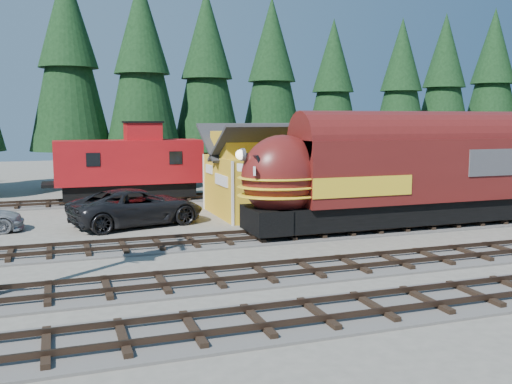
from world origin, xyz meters
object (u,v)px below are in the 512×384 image
object	(u,v)px
depot	(313,162)
pickup_truck_a	(137,207)
caboose	(130,165)
locomotive	(390,178)

from	to	relation	value
depot	pickup_truck_a	size ratio (longest dim) A/B	1.83
depot	caboose	xyz separation A→B (m)	(-9.93, 7.50, -0.49)
caboose	locomotive	bearing A→B (deg)	-51.57
caboose	pickup_truck_a	xyz separation A→B (m)	(-0.72, -8.62, -1.51)
pickup_truck_a	caboose	bearing A→B (deg)	-19.86
locomotive	caboose	world-z (taller)	caboose
depot	locomotive	world-z (taller)	depot
locomotive	pickup_truck_a	size ratio (longest dim) A/B	2.37
depot	caboose	distance (m)	12.45
locomotive	pickup_truck_a	xyz separation A→B (m)	(-11.83, 5.38, -1.65)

